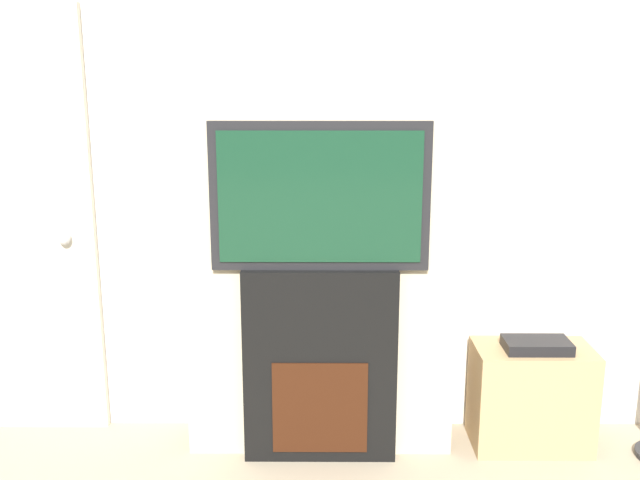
% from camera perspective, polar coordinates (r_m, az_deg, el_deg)
% --- Properties ---
extents(wall_back, '(6.00, 0.06, 2.70)m').
position_cam_1_polar(wall_back, '(3.31, 0.03, 7.01)').
color(wall_back, silver).
rests_on(wall_back, ground_plane).
extents(chimney_breast, '(1.20, 0.29, 2.70)m').
position_cam_1_polar(chimney_breast, '(3.13, 0.01, 6.66)').
color(chimney_breast, beige).
rests_on(chimney_breast, ground_plane).
extents(fireplace, '(0.68, 0.15, 0.89)m').
position_cam_1_polar(fireplace, '(3.22, -0.00, -9.96)').
color(fireplace, black).
rests_on(fireplace, ground_plane).
extents(television, '(0.93, 0.07, 0.63)m').
position_cam_1_polar(television, '(3.00, -0.00, 3.51)').
color(television, black).
rests_on(television, fireplace).
extents(media_stand, '(0.54, 0.31, 0.53)m').
position_cam_1_polar(media_stand, '(3.52, 16.53, -11.80)').
color(media_stand, tan).
rests_on(media_stand, ground_plane).
extents(entry_door, '(0.88, 0.09, 2.01)m').
position_cam_1_polar(entry_door, '(3.63, -24.19, 0.88)').
color(entry_door, beige).
rests_on(entry_door, ground_plane).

